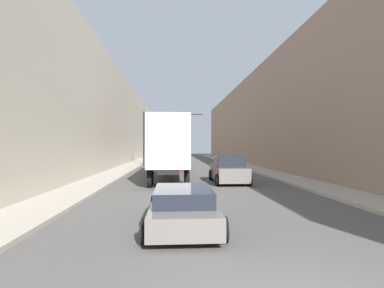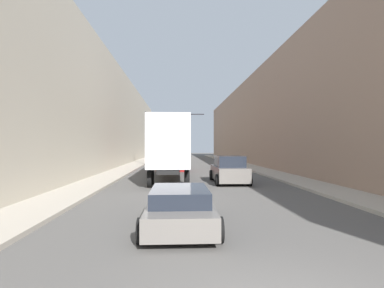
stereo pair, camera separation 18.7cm
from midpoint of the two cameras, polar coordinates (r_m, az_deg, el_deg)
name	(u,v)px [view 2 (the right image)]	position (r m, az deg, el deg)	size (l,w,h in m)	color
sidewalk_right	(247,166)	(34.76, 10.59, -4.17)	(2.29, 80.00, 0.15)	#B2A899
sidewalk_left	(131,167)	(34.17, -11.40, -4.24)	(2.29, 80.00, 0.15)	#B2A899
building_right	(283,118)	(36.02, 17.03, 4.77)	(6.00, 80.00, 11.20)	#997A66
building_left	(93,117)	(35.10, -18.12, 4.90)	(6.00, 80.00, 11.19)	#BCB29E
semi_truck	(170,146)	(22.75, -3.88, -0.42)	(2.45, 13.74, 4.19)	silver
sedan_car	(180,207)	(9.03, -1.76, -11.91)	(2.08, 4.42, 1.16)	slate
suv_car	(229,170)	(19.52, 7.34, -4.95)	(2.13, 4.40, 1.75)	slate
traffic_signal_gantry	(162,127)	(37.10, -5.66, 3.29)	(7.31, 0.35, 6.61)	black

